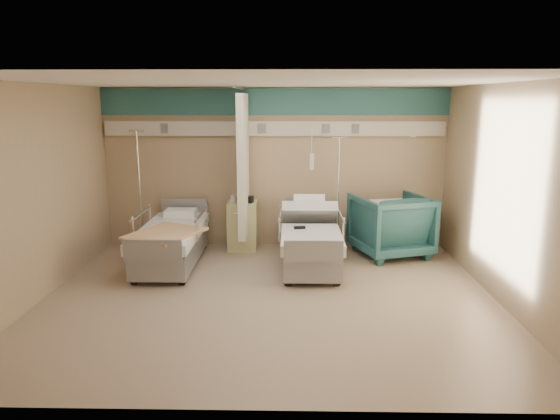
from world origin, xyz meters
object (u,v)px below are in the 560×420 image
object	(u,v)px
bedside_cabinet	(243,226)
iv_stand_left	(142,226)
bed_left	(172,246)
visitor_armchair	(390,225)
iv_stand_right	(337,228)
bed_right	(310,247)

from	to	relation	value
bedside_cabinet	iv_stand_left	xyz separation A→B (m)	(-1.76, -0.06, 0.00)
bed_left	bedside_cabinet	bearing A→B (deg)	40.60
visitor_armchair	iv_stand_right	world-z (taller)	iv_stand_right
bed_left	iv_stand_left	size ratio (longest dim) A/B	1.03
visitor_armchair	iv_stand_right	size ratio (longest dim) A/B	0.58
bedside_cabinet	iv_stand_right	bearing A→B (deg)	-1.76
bedside_cabinet	iv_stand_right	world-z (taller)	iv_stand_right
bed_right	bedside_cabinet	world-z (taller)	bedside_cabinet
bed_right	iv_stand_right	xyz separation A→B (m)	(0.50, 0.85, 0.09)
bed_right	bed_left	xyz separation A→B (m)	(-2.20, 0.00, 0.00)
bed_right	iv_stand_right	size ratio (longest dim) A/B	1.09
iv_stand_right	bed_right	bearing A→B (deg)	-120.48
bedside_cabinet	visitor_armchair	size ratio (longest dim) A/B	0.74
bed_left	bedside_cabinet	size ratio (longest dim) A/B	2.54
iv_stand_right	visitor_armchair	bearing A→B (deg)	-15.95
bed_right	bed_left	size ratio (longest dim) A/B	1.00
iv_stand_left	bedside_cabinet	bearing A→B (deg)	2.08
visitor_armchair	iv_stand_left	world-z (taller)	iv_stand_left
bed_right	iv_stand_left	world-z (taller)	iv_stand_left
bed_right	bed_left	world-z (taller)	same
visitor_armchair	iv_stand_right	xyz separation A→B (m)	(-0.87, 0.25, -0.12)
bed_right	bedside_cabinet	bearing A→B (deg)	141.95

